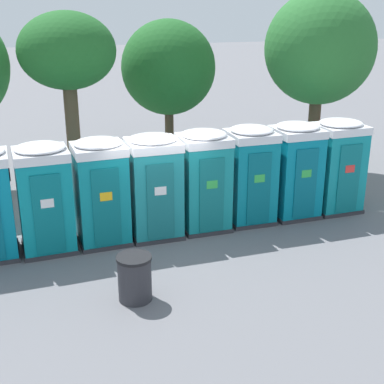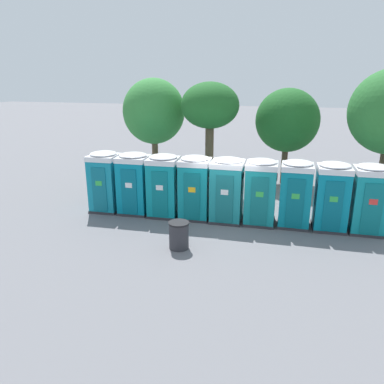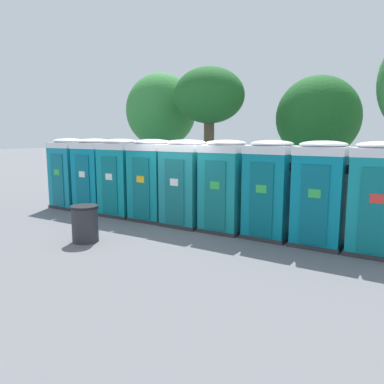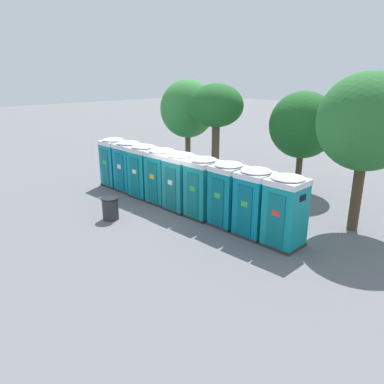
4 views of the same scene
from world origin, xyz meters
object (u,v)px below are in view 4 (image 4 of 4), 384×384
(street_tree_1, at_px, (367,123))
(portapotty_6, at_px, (228,194))
(portapotty_0, at_px, (114,162))
(portapotty_1, at_px, (129,166))
(portapotty_7, at_px, (254,202))
(street_tree_2, at_px, (303,125))
(portapotty_2, at_px, (144,171))
(portapotty_5, at_px, (203,187))
(portapotty_4, at_px, (181,181))
(street_tree_3, at_px, (188,109))
(trash_can, at_px, (110,208))
(portapotty_3, at_px, (162,176))
(street_tree_0, at_px, (216,107))
(portapotty_8, at_px, (285,211))

(street_tree_1, bearing_deg, portapotty_6, -138.52)
(portapotty_0, relative_size, portapotty_6, 1.00)
(portapotty_0, xyz_separation_m, portapotty_1, (1.29, 0.05, -0.00))
(portapotty_7, distance_m, street_tree_2, 6.59)
(portapotty_2, relative_size, portapotty_5, 1.00)
(portapotty_4, height_order, street_tree_3, street_tree_3)
(portapotty_1, distance_m, portapotty_2, 1.29)
(portapotty_1, bearing_deg, trash_can, -45.60)
(portapotty_5, bearing_deg, portapotty_2, -178.08)
(portapotty_7, bearing_deg, street_tree_3, 151.88)
(portapotty_0, xyz_separation_m, portapotty_7, (9.00, 0.26, -0.00))
(portapotty_6, height_order, street_tree_2, street_tree_2)
(portapotty_3, relative_size, street_tree_0, 0.48)
(portapotty_5, bearing_deg, street_tree_2, 83.19)
(portapotty_2, height_order, street_tree_3, street_tree_3)
(portapotty_0, bearing_deg, portapotty_3, 1.42)
(street_tree_3, distance_m, trash_can, 9.02)
(portapotty_8, bearing_deg, street_tree_2, 117.74)
(portapotty_6, height_order, trash_can, portapotty_6)
(portapotty_1, relative_size, portapotty_5, 1.00)
(portapotty_1, height_order, portapotty_7, same)
(portapotty_0, height_order, street_tree_3, street_tree_3)
(portapotty_5, distance_m, trash_can, 3.87)
(portapotty_0, distance_m, street_tree_3, 5.44)
(portapotty_4, bearing_deg, portapotty_8, 2.22)
(portapotty_5, relative_size, street_tree_2, 0.51)
(portapotty_3, bearing_deg, portapotty_5, 1.63)
(portapotty_5, height_order, portapotty_8, same)
(portapotty_4, bearing_deg, portapotty_6, 3.58)
(portapotty_4, distance_m, portapotty_5, 1.29)
(portapotty_7, distance_m, street_tree_0, 7.07)
(portapotty_0, distance_m, street_tree_1, 12.14)
(portapotty_5, relative_size, street_tree_1, 0.43)
(portapotty_5, bearing_deg, portapotty_0, -178.50)
(portapotty_1, xyz_separation_m, portapotty_8, (9.00, 0.25, -0.00))
(portapotty_4, xyz_separation_m, portapotty_7, (3.86, 0.17, 0.00))
(portapotty_4, xyz_separation_m, street_tree_1, (6.17, 3.34, 2.79))
(street_tree_1, height_order, trash_can, street_tree_1)
(portapotty_2, distance_m, portapotty_3, 1.29)
(street_tree_2, height_order, trash_can, street_tree_2)
(street_tree_0, xyz_separation_m, street_tree_3, (-3.16, 0.95, -0.36))
(portapotty_0, relative_size, street_tree_2, 0.51)
(portapotty_1, distance_m, street_tree_1, 10.94)
(portapotty_4, height_order, street_tree_2, street_tree_2)
(portapotty_5, height_order, trash_can, portapotty_5)
(portapotty_1, xyz_separation_m, portapotty_7, (7.71, 0.22, 0.00))
(portapotty_1, relative_size, street_tree_0, 0.48)
(portapotty_7, relative_size, street_tree_1, 0.43)
(portapotty_5, distance_m, portapotty_7, 2.57)
(portapotty_1, height_order, street_tree_0, street_tree_0)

